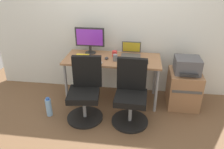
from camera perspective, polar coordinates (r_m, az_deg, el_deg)
ground_plane at (r=3.84m, az=0.10°, el=-6.28°), size 5.28×5.28×0.00m
back_wall at (r=3.71m, az=0.96°, el=14.38°), size 4.40×0.04×2.60m
desk at (r=3.52m, az=0.11°, el=3.12°), size 1.52×0.64×0.76m
office_chair_left at (r=3.23m, az=-7.00°, el=-4.51°), size 0.54×0.54×0.94m
office_chair_right at (r=3.14m, az=4.94°, el=-5.36°), size 0.54×0.54×0.94m
side_cabinet at (r=3.73m, az=18.07°, el=-3.53°), size 0.48×0.52×0.59m
printer at (r=3.55m, az=18.99°, el=2.28°), size 0.38×0.40×0.24m
water_bottle_on_floor at (r=3.50m, az=-16.14°, el=-8.14°), size 0.09×0.09×0.31m
desktop_monitor at (r=3.64m, az=-5.80°, el=9.27°), size 0.48×0.18×0.43m
open_laptop at (r=3.59m, az=4.96°, el=5.75°), size 0.31×0.29×0.22m
keyboard_by_monitor at (r=3.34m, az=-6.98°, el=3.17°), size 0.34×0.12×0.02m
keyboard_by_laptop at (r=3.24m, az=4.46°, el=2.57°), size 0.34×0.12×0.02m
mouse_by_monitor at (r=3.45m, az=-1.44°, el=4.28°), size 0.06×0.10×0.03m
mouse_by_laptop at (r=3.28m, az=-3.00°, el=3.05°), size 0.06×0.10×0.03m
coffee_mug at (r=3.55m, az=0.67°, el=5.44°), size 0.08×0.08×0.09m
pen_cup at (r=3.37m, az=0.85°, el=4.39°), size 0.07×0.07×0.10m
phone_near_laptop at (r=3.37m, az=8.80°, el=3.24°), size 0.07×0.14×0.01m
notebook at (r=3.57m, az=-7.81°, el=4.77°), size 0.21×0.15×0.03m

